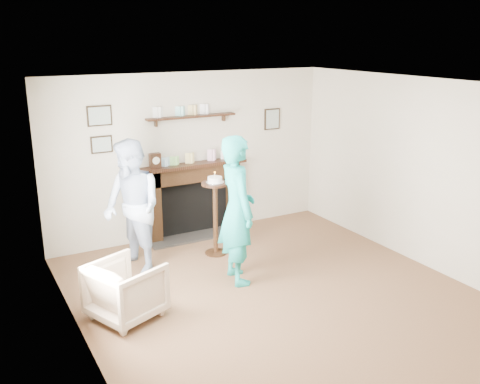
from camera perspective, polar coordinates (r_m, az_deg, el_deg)
name	(u,v)px	position (r m, az deg, el deg)	size (l,w,h in m)	color
ground	(278,296)	(6.55, 4.03, -11.05)	(5.00, 5.00, 0.00)	brown
room_shell	(249,153)	(6.55, 1.01, 4.15)	(4.54, 5.02, 2.52)	beige
armchair	(128,316)	(6.24, -11.90, -12.86)	(0.69, 0.71, 0.65)	tan
man	(136,270)	(7.33, -11.03, -8.18)	(0.86, 0.67, 1.76)	silver
woman	(237,279)	(6.95, -0.30, -9.28)	(0.68, 0.45, 1.87)	teal
pedestal_table	(215,204)	(7.47, -2.66, -1.28)	(0.38, 0.38, 1.21)	black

